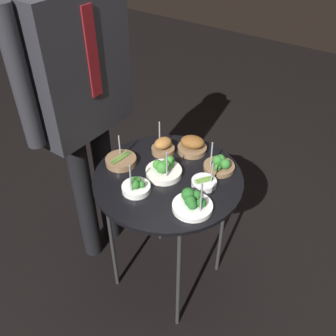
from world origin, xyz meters
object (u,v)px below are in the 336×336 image
at_px(serving_cart, 168,185).
at_px(bowl_roast_far_rim, 163,147).
at_px(bowl_broccoli_near_rim, 192,203).
at_px(bowl_broccoli_mid_left, 136,186).
at_px(bowl_asparagus_front_left, 204,183).
at_px(bowl_roast_front_center, 192,145).
at_px(bowl_broccoli_mid_right, 164,169).
at_px(bowl_broccoli_back_left, 220,165).
at_px(bowl_asparagus_front_right, 121,161).
at_px(waiter_figure, 78,81).

xyz_separation_m(serving_cart, bowl_roast_far_rim, (0.14, 0.13, 0.09)).
bearing_deg(bowl_broccoli_near_rim, serving_cart, 61.93).
bearing_deg(bowl_broccoli_mid_left, bowl_roast_far_rim, 13.68).
relative_size(bowl_asparagus_front_left, bowl_roast_front_center, 0.87).
xyz_separation_m(bowl_broccoli_mid_right, bowl_broccoli_mid_left, (-0.16, 0.03, -0.01)).
relative_size(serving_cart, bowl_broccoli_back_left, 5.06).
xyz_separation_m(bowl_asparagus_front_left, bowl_asparagus_front_right, (-0.09, 0.41, 0.00)).
bearing_deg(bowl_asparagus_front_left, bowl_broccoli_back_left, 0.60).
height_order(bowl_broccoli_mid_right, bowl_asparagus_front_right, bowl_broccoli_mid_right).
height_order(bowl_asparagus_front_right, bowl_roast_front_center, bowl_asparagus_front_right).
distance_m(bowl_asparagus_front_left, bowl_broccoli_back_left, 0.14).
height_order(serving_cart, waiter_figure, waiter_figure).
bearing_deg(bowl_asparagus_front_right, bowl_broccoli_near_rim, -97.27).
bearing_deg(bowl_broccoli_back_left, bowl_broccoli_mid_right, 134.41).
height_order(bowl_asparagus_front_left, bowl_broccoli_back_left, bowl_broccoli_back_left).
xyz_separation_m(bowl_broccoli_mid_right, bowl_asparagus_front_left, (0.04, -0.19, -0.02)).
xyz_separation_m(bowl_broccoli_mid_left, bowl_roast_front_center, (0.39, -0.04, 0.01)).
xyz_separation_m(bowl_asparagus_front_left, bowl_broccoli_back_left, (0.14, 0.00, 0.01)).
relative_size(bowl_broccoli_mid_left, bowl_roast_far_rim, 1.03).
distance_m(bowl_broccoli_mid_right, bowl_asparagus_front_right, 0.22).
distance_m(bowl_broccoli_mid_left, bowl_roast_far_rim, 0.31).
height_order(bowl_broccoli_mid_right, bowl_broccoli_back_left, bowl_broccoli_mid_right).
height_order(bowl_roast_far_rim, bowl_asparagus_front_right, bowl_roast_far_rim).
bearing_deg(bowl_roast_far_rim, serving_cart, -137.08).
relative_size(bowl_asparagus_front_right, waiter_figure, 0.08).
xyz_separation_m(bowl_roast_far_rim, bowl_roast_front_center, (0.09, -0.11, 0.00)).
bearing_deg(bowl_broccoli_near_rim, bowl_broccoli_mid_left, 101.70).
distance_m(serving_cart, bowl_broccoli_near_rim, 0.24).
height_order(bowl_broccoli_mid_right, waiter_figure, waiter_figure).
bearing_deg(bowl_asparagus_front_left, bowl_broccoli_near_rim, -167.48).
distance_m(bowl_broccoli_mid_left, bowl_roast_front_center, 0.39).
distance_m(bowl_broccoli_mid_left, waiter_figure, 0.55).
relative_size(serving_cart, waiter_figure, 0.43).
bearing_deg(waiter_figure, serving_cart, -87.19).
bearing_deg(bowl_roast_far_rim, bowl_broccoli_mid_right, -142.73).
relative_size(bowl_asparagus_front_left, bowl_broccoli_near_rim, 0.73).
relative_size(bowl_asparagus_front_right, bowl_roast_front_center, 1.02).
bearing_deg(bowl_broccoli_near_rim, bowl_broccoli_back_left, 6.80).
height_order(bowl_broccoli_mid_left, bowl_broccoli_back_left, bowl_broccoli_mid_left).
bearing_deg(bowl_asparagus_front_right, bowl_broccoli_mid_right, -76.86).
bearing_deg(bowl_broccoli_near_rim, waiter_figure, 83.19).
bearing_deg(waiter_figure, bowl_broccoli_back_left, -72.32).
distance_m(bowl_broccoli_mid_right, bowl_broccoli_mid_left, 0.16).
relative_size(bowl_roast_far_rim, bowl_asparagus_front_right, 1.08).
bearing_deg(bowl_asparagus_front_left, waiter_figure, 95.85).
distance_m(bowl_broccoli_mid_right, bowl_broccoli_back_left, 0.26).
bearing_deg(serving_cart, waiter_figure, 92.81).
height_order(bowl_roast_far_rim, bowl_roast_front_center, bowl_roast_far_rim).
xyz_separation_m(bowl_broccoli_mid_left, waiter_figure, (0.14, 0.43, 0.32)).
xyz_separation_m(bowl_broccoli_back_left, bowl_roast_front_center, (0.05, 0.18, 0.01)).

